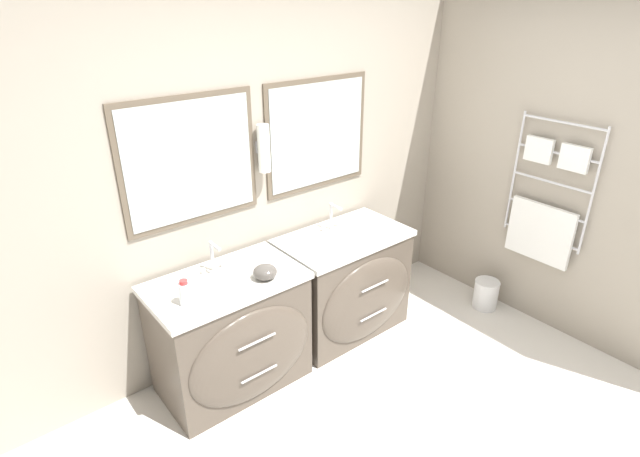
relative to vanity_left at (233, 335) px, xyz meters
The scene contains 9 objects.
wall_back 1.17m from the vanity_left, 30.57° to the left, with size 4.87×0.16×2.60m.
wall_right 2.55m from the vanity_left, 14.70° to the right, with size 0.13×3.60×2.60m.
vanity_left is the anchor object (origin of this frame).
vanity_right 0.99m from the vanity_left, ahead, with size 0.96×0.63×0.81m.
faucet_left 0.53m from the vanity_left, 90.00° to the left, with size 0.17×0.13×0.21m.
faucet_right 1.12m from the vanity_left, ahead, with size 0.17×0.13×0.21m.
toiletry_bottle 0.56m from the vanity_left, 169.29° to the right, with size 0.07×0.07×0.16m.
amenity_bowl 0.50m from the vanity_left, 27.28° to the right, with size 0.15×0.15×0.09m.
waste_bin 2.19m from the vanity_left, 13.93° to the right, with size 0.20×0.20×0.25m.
Camera 1 is at (-1.87, -1.01, 2.43)m, focal length 28.00 mm.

